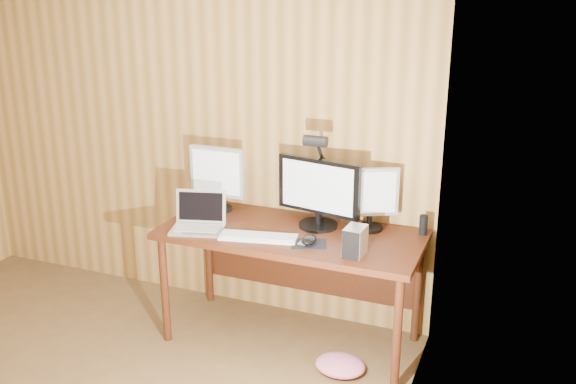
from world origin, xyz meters
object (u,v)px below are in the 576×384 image
Objects in this scene: keyboard at (258,237)px; monitor_left at (217,177)px; desk_lamp at (319,165)px; phone at (305,242)px; laptop at (199,219)px; monitor_right at (370,197)px; speaker at (423,225)px; mouse at (309,240)px; monitor_center at (319,192)px; desk at (295,246)px; hard_drive at (355,241)px.

monitor_left is at bearing 129.84° from keyboard.
phone is at bearing -97.41° from desk_lamp.
laptop is 3.63× the size of phone.
speaker is (0.32, 0.04, -0.15)m from monitor_right.
monitor_right is 0.36m from speaker.
laptop is at bearing -166.56° from desk_lamp.
monitor_center is at bearing 64.60° from mouse.
desk_lamp is at bearing 42.95° from desk.
monitor_right is at bearing 19.48° from mouse.
monitor_center is at bearing 7.99° from laptop.
hard_drive is (0.02, -0.41, -0.13)m from monitor_right.
desk is at bearing -166.65° from speaker.
mouse is 1.20× the size of phone.
mouse is (0.31, 0.03, 0.01)m from keyboard.
monitor_right is (0.31, 0.07, -0.02)m from monitor_center.
monitor_left reaches higher than speaker.
mouse is at bearing -146.08° from speaker.
monitor_right is 3.87× the size of phone.
monitor_left reaches higher than desk.
desk_lamp is (-0.35, 0.37, 0.30)m from hard_drive.
desk is at bearing 171.05° from monitor_right.
monitor_left is (-0.59, 0.11, 0.35)m from desk.
monitor_center is (0.13, 0.07, 0.35)m from desk.
desk is 15.86× the size of phone.
desk_lamp reaches higher than monitor_center.
hard_drive reaches higher than phone.
desk_lamp is (-0.03, 0.31, 0.38)m from phone.
laptop is 0.69m from phone.
laptop is 0.77× the size of keyboard.
keyboard is 0.99m from speaker.
monitor_right reaches higher than desk.
monitor_left reaches higher than keyboard.
laptop is at bearing -178.88° from hard_drive.
desk is 9.67× the size of hard_drive.
desk is 2.57× the size of desk_lamp.
desk_lamp is (-0.64, -0.08, 0.32)m from speaker.
desk is 13.12× the size of speaker.
monitor_left is 1.18× the size of laptop.
monitor_center reaches higher than phone.
monitor_right is at bearing 18.06° from desk.
keyboard is at bearing -119.53° from desk.
desk is 3.70× the size of monitor_left.
monitor_right is 1.06m from laptop.
keyboard is 0.31m from mouse.
keyboard is (-0.27, -0.32, -0.21)m from monitor_center.
monitor_left is 0.85m from mouse.
monitor_left is at bearing 122.91° from mouse.
mouse is 0.99× the size of speaker.
laptop is at bearing 164.91° from keyboard.
keyboard reaches higher than phone.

